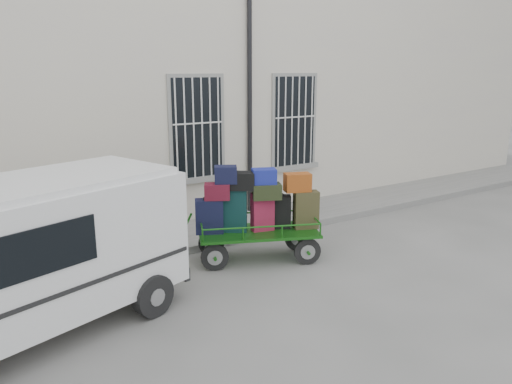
{
  "coord_description": "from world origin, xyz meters",
  "views": [
    {
      "loc": [
        -5.3,
        -7.07,
        3.53
      ],
      "look_at": [
        -0.11,
        1.0,
        1.16
      ],
      "focal_mm": 35.0,
      "sensor_mm": 36.0,
      "label": 1
    }
  ],
  "objects": [
    {
      "name": "van",
      "position": [
        -4.51,
        -0.24,
        1.22
      ],
      "size": [
        4.54,
        2.98,
        2.13
      ],
      "rotation": [
        0.0,
        0.0,
        0.32
      ],
      "color": "white",
      "rests_on": "ground"
    },
    {
      "name": "sidewalk",
      "position": [
        0.0,
        2.2,
        0.07
      ],
      "size": [
        24.0,
        1.7,
        0.15
      ],
      "primitive_type": "cube",
      "color": "slate",
      "rests_on": "ground"
    },
    {
      "name": "ground",
      "position": [
        0.0,
        0.0,
        0.0
      ],
      "size": [
        80.0,
        80.0,
        0.0
      ],
      "primitive_type": "plane",
      "color": "#63635E",
      "rests_on": "ground"
    },
    {
      "name": "luggage_cart",
      "position": [
        -0.46,
        0.43,
        0.97
      ],
      "size": [
        2.61,
        1.8,
        1.83
      ],
      "rotation": [
        0.0,
        0.0,
        -0.4
      ],
      "color": "black",
      "rests_on": "ground"
    },
    {
      "name": "building",
      "position": [
        0.0,
        5.5,
        3.0
      ],
      "size": [
        24.0,
        5.15,
        6.0
      ],
      "color": "beige",
      "rests_on": "ground"
    }
  ]
}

